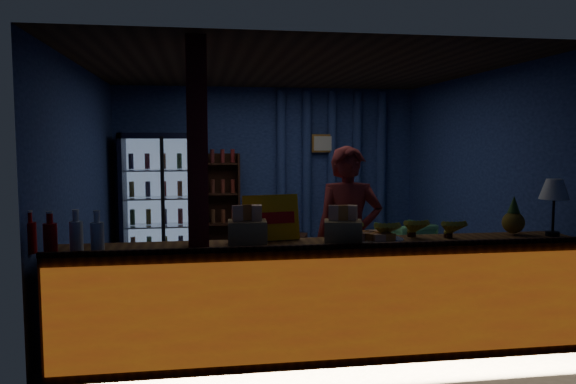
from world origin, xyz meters
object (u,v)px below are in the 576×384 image
(pastry_tray, at_px, (376,238))
(green_chair, at_px, (405,243))
(shopkeeper, at_px, (349,238))
(table_lamp, at_px, (554,191))

(pastry_tray, bearing_deg, green_chair, 65.11)
(shopkeeper, bearing_deg, green_chair, 67.20)
(green_chair, relative_size, table_lamp, 1.34)
(green_chair, xyz_separation_m, pastry_tray, (-1.48, -3.20, 0.67))
(shopkeeper, xyz_separation_m, green_chair, (1.55, 2.56, -0.56))
(pastry_tray, distance_m, table_lamp, 1.68)
(table_lamp, bearing_deg, green_chair, 92.70)
(shopkeeper, distance_m, table_lamp, 1.87)
(green_chair, distance_m, pastry_tray, 3.59)
(shopkeeper, xyz_separation_m, pastry_tray, (0.06, -0.64, 0.10))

